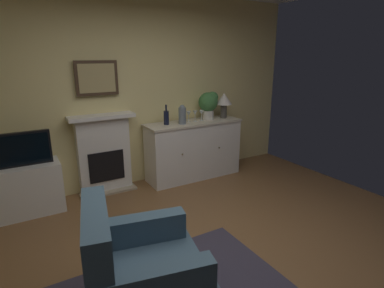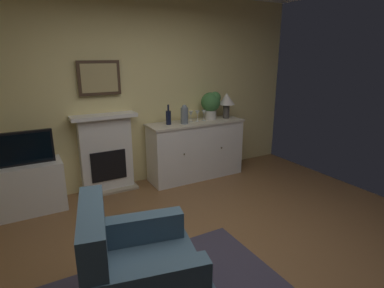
% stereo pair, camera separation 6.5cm
% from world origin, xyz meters
% --- Properties ---
extents(ground_plane, '(5.43, 4.52, 0.10)m').
position_xyz_m(ground_plane, '(0.00, 0.00, -0.05)').
color(ground_plane, brown).
rests_on(ground_plane, ground).
extents(wall_rear, '(5.43, 0.06, 2.71)m').
position_xyz_m(wall_rear, '(0.00, 2.23, 1.35)').
color(wall_rear, '#EAD68C').
rests_on(wall_rear, ground_plane).
extents(fireplace_unit, '(0.87, 0.30, 1.10)m').
position_xyz_m(fireplace_unit, '(-0.48, 2.10, 0.55)').
color(fireplace_unit, white).
rests_on(fireplace_unit, ground_plane).
extents(framed_picture, '(0.55, 0.04, 0.45)m').
position_xyz_m(framed_picture, '(-0.48, 2.15, 1.57)').
color(framed_picture, '#473323').
extents(sideboard_cabinet, '(1.50, 0.49, 0.89)m').
position_xyz_m(sideboard_cabinet, '(0.85, 1.93, 0.45)').
color(sideboard_cabinet, white).
rests_on(sideboard_cabinet, ground_plane).
extents(table_lamp, '(0.26, 0.26, 0.40)m').
position_xyz_m(table_lamp, '(1.41, 1.93, 1.17)').
color(table_lamp, '#4C4742').
rests_on(table_lamp, sideboard_cabinet).
extents(wine_bottle, '(0.08, 0.08, 0.29)m').
position_xyz_m(wine_bottle, '(0.41, 1.95, 1.00)').
color(wine_bottle, black).
rests_on(wine_bottle, sideboard_cabinet).
extents(wine_glass_left, '(0.07, 0.07, 0.16)m').
position_xyz_m(wine_glass_left, '(0.78, 1.95, 1.01)').
color(wine_glass_left, silver).
rests_on(wine_glass_left, sideboard_cabinet).
extents(wine_glass_center, '(0.07, 0.07, 0.16)m').
position_xyz_m(wine_glass_center, '(0.89, 1.94, 1.01)').
color(wine_glass_center, silver).
rests_on(wine_glass_center, sideboard_cabinet).
extents(wine_glass_right, '(0.07, 0.07, 0.16)m').
position_xyz_m(wine_glass_right, '(1.00, 1.93, 1.01)').
color(wine_glass_right, silver).
rests_on(wine_glass_right, sideboard_cabinet).
extents(vase_decorative, '(0.11, 0.11, 0.28)m').
position_xyz_m(vase_decorative, '(0.63, 1.88, 1.03)').
color(vase_decorative, slate).
rests_on(vase_decorative, sideboard_cabinet).
extents(tv_cabinet, '(0.75, 0.42, 0.62)m').
position_xyz_m(tv_cabinet, '(-1.46, 1.94, 0.31)').
color(tv_cabinet, white).
rests_on(tv_cabinet, ground_plane).
extents(tv_set, '(0.62, 0.07, 0.40)m').
position_xyz_m(tv_set, '(-1.46, 1.92, 0.82)').
color(tv_set, black).
rests_on(tv_set, tv_cabinet).
extents(potted_plant_small, '(0.30, 0.30, 0.43)m').
position_xyz_m(potted_plant_small, '(1.16, 1.97, 1.15)').
color(potted_plant_small, beige).
rests_on(potted_plant_small, sideboard_cabinet).
extents(armchair, '(0.95, 0.91, 0.92)m').
position_xyz_m(armchair, '(-0.87, -0.23, 0.38)').
color(armchair, '#3F596B').
rests_on(armchair, ground_plane).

